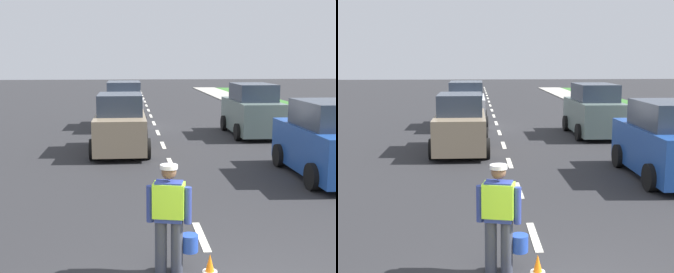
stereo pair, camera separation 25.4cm
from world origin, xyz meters
TOP-DOWN VIEW (x-y plane):
  - ground_plane at (0.00, 21.00)m, footprint 96.00×96.00m
  - lane_center_line at (0.00, 25.20)m, footprint 0.14×46.40m
  - road_worker at (-0.69, 1.33)m, footprint 0.77×0.38m
  - car_parked_curbside at (4.12, 6.68)m, footprint 2.07×4.09m
  - car_parked_far at (3.92, 13.76)m, footprint 2.01×4.21m
  - car_oncoming_lead at (-1.56, 10.57)m, footprint 1.94×3.81m
  - car_oncoming_second at (-1.46, 16.51)m, footprint 1.97×4.17m

SIDE VIEW (x-z plane):
  - ground_plane at x=0.00m, z-range 0.00..0.00m
  - lane_center_line at x=0.00m, z-range 0.00..0.01m
  - road_worker at x=-0.69m, z-range 0.10..1.77m
  - car_oncoming_lead at x=-1.56m, z-range -0.07..1.94m
  - car_parked_curbside at x=4.12m, z-range -0.07..2.01m
  - car_oncoming_second at x=-1.46m, z-range -0.08..2.07m
  - car_parked_far at x=3.92m, z-range -0.08..2.10m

